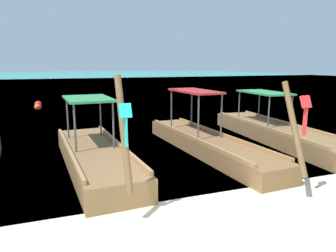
# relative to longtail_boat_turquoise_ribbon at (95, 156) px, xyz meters

# --- Properties ---
(ground) EXTENTS (120.00, 120.00, 0.00)m
(ground) POSITION_rel_longtail_boat_turquoise_ribbon_xyz_m (1.82, -4.40, -0.33)
(ground) COLOR beige
(sea_water) EXTENTS (120.00, 120.00, 0.00)m
(sea_water) POSITION_rel_longtail_boat_turquoise_ribbon_xyz_m (1.82, 57.44, -0.32)
(sea_water) COLOR teal
(sea_water) RESTS_ON ground
(longtail_boat_turquoise_ribbon) EXTENTS (1.64, 6.00, 2.50)m
(longtail_boat_turquoise_ribbon) POSITION_rel_longtail_boat_turquoise_ribbon_xyz_m (0.00, 0.00, 0.00)
(longtail_boat_turquoise_ribbon) COLOR brown
(longtail_boat_turquoise_ribbon) RESTS_ON ground
(longtail_boat_red_ribbon) EXTENTS (1.44, 7.15, 2.34)m
(longtail_boat_red_ribbon) POSITION_rel_longtail_boat_turquoise_ribbon_xyz_m (3.42, 0.30, -0.01)
(longtail_boat_red_ribbon) COLOR brown
(longtail_boat_red_ribbon) RESTS_ON ground
(longtail_boat_violet_ribbon) EXTENTS (1.75, 7.42, 2.76)m
(longtail_boat_violet_ribbon) POSITION_rel_longtail_boat_turquoise_ribbon_xyz_m (6.40, 0.78, -0.01)
(longtail_boat_violet_ribbon) COLOR brown
(longtail_boat_violet_ribbon) RESTS_ON ground
(mooring_buoy_near) EXTENTS (0.40, 0.40, 0.40)m
(mooring_buoy_near) POSITION_rel_longtail_boat_turquoise_ribbon_xyz_m (-1.70, 11.83, -0.12)
(mooring_buoy_near) COLOR #EA5119
(mooring_buoy_near) RESTS_ON sea_water
(mooring_buoy_far) EXTENTS (0.42, 0.42, 0.42)m
(mooring_buoy_far) POSITION_rel_longtail_boat_turquoise_ribbon_xyz_m (-1.71, 13.13, -0.11)
(mooring_buoy_far) COLOR red
(mooring_buoy_far) RESTS_ON sea_water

